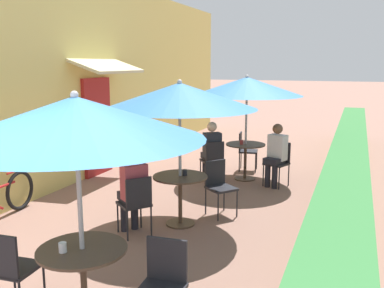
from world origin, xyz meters
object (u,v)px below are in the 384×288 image
patio_table_mid (180,188)px  cafe_chair_near_left (9,266)px  patio_umbrella_near (75,118)px  cafe_chair_far_left (213,158)px  cafe_chair_far_right (279,160)px  cafe_chair_mid_right (136,201)px  coffee_cup_near (63,247)px  cafe_chair_near_right (163,281)px  cafe_chair_mid_left (219,183)px  patio_umbrella_far (247,86)px  coffee_cup_far (242,142)px  seated_patron_far_left (211,149)px  seated_patron_mid_right (133,187)px  coffee_cup_mid (185,172)px  seated_patron_far_right (276,152)px  patio_umbrella_mid (180,96)px  patio_table_far (245,153)px  patio_table_near (83,268)px

patio_table_mid → cafe_chair_near_left: bearing=-101.9°
patio_umbrella_near → patio_table_mid: (-0.15, 2.66, -1.38)m
patio_table_mid → cafe_chair_far_left: (-0.26, 2.33, -0.05)m
patio_umbrella_near → cafe_chair_far_right: bearing=81.0°
cafe_chair_mid_right → cafe_chair_far_left: (0.14, 2.97, 0.00)m
coffee_cup_near → cafe_chair_far_right: cafe_chair_far_right is taller
cafe_chair_near_right → cafe_chair_mid_left: size_ratio=1.00×
cafe_chair_mid_right → patio_umbrella_far: 3.84m
coffee_cup_far → cafe_chair_far_right: bearing=-8.2°
patio_umbrella_near → cafe_chair_mid_right: 2.54m
patio_umbrella_far → seated_patron_far_left: bearing=-143.8°
seated_patron_mid_right → seated_patron_far_left: bearing=35.1°
cafe_chair_mid_right → coffee_cup_mid: 0.87m
coffee_cup_near → seated_patron_far_right: 5.42m
cafe_chair_far_right → seated_patron_far_right: 0.20m
patio_umbrella_near → cafe_chair_near_left: size_ratio=2.58×
cafe_chair_near_right → cafe_chair_far_left: size_ratio=1.00×
cafe_chair_near_right → cafe_chair_far_right: same height
patio_umbrella_mid → cafe_chair_mid_right: 1.61m
patio_table_mid → patio_umbrella_mid: size_ratio=0.36×
cafe_chair_far_right → cafe_chair_near_left: bearing=94.9°
patio_umbrella_mid → seated_patron_far_right: patio_umbrella_mid is taller
coffee_cup_far → patio_table_far: bearing=52.0°
cafe_chair_near_right → cafe_chair_mid_right: same height
patio_table_near → patio_table_far: size_ratio=1.00×
cafe_chair_mid_right → seated_patron_far_right: (1.36, 3.19, 0.17)m
patio_umbrella_near → coffee_cup_near: (-0.11, -0.13, -1.14)m
cafe_chair_mid_right → cafe_chair_far_left: bearing=35.4°
cafe_chair_near_left → coffee_cup_near: size_ratio=9.67×
cafe_chair_near_left → patio_table_near: bearing=5.8°
coffee_cup_near → seated_patron_far_right: seated_patron_far_right is taller
cafe_chair_mid_left → cafe_chair_far_right: bearing=-158.3°
patio_table_mid → seated_patron_far_right: size_ratio=0.65×
seated_patron_mid_right → coffee_cup_mid: 0.83m
patio_table_near → cafe_chair_mid_left: bearing=85.7°
patio_umbrella_near → seated_patron_far_right: (0.81, 5.22, -1.26)m
patio_umbrella_near → cafe_chair_far_right: patio_umbrella_near is taller
patio_umbrella_mid → seated_patron_mid_right: patio_umbrella_mid is taller
coffee_cup_mid → seated_patron_far_right: size_ratio=0.07×
cafe_chair_mid_left → seated_patron_far_right: 2.01m
coffee_cup_near → seated_patron_mid_right: seated_patron_mid_right is taller
coffee_cup_near → patio_umbrella_mid: 3.01m
coffee_cup_near → patio_table_far: coffee_cup_near is taller
patio_umbrella_near → seated_patron_far_right: bearing=81.2°
cafe_chair_near_left → seated_patron_mid_right: bearing=83.2°
cafe_chair_near_right → seated_patron_far_left: (-1.23, 4.94, 0.17)m
cafe_chair_near_right → seated_patron_far_right: size_ratio=0.70×
cafe_chair_near_left → cafe_chair_mid_left: same height
cafe_chair_far_left → patio_table_far: bearing=5.8°
cafe_chair_mid_right → seated_patron_far_right: 3.48m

